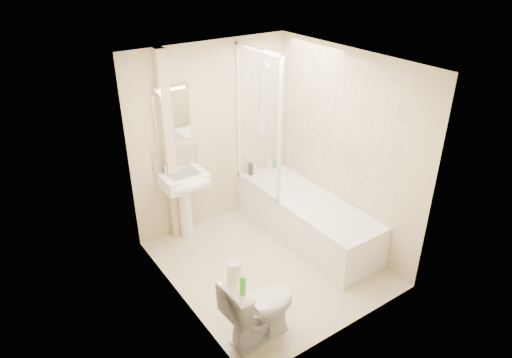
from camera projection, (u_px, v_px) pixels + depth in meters
floor at (268, 264)px, 5.44m from camera, size 2.50×2.50×0.00m
wall_back at (211, 137)px, 5.79m from camera, size 2.20×0.02×2.40m
wall_left at (176, 204)px, 4.32m from camera, size 0.02×2.50×2.40m
wall_right at (344, 150)px, 5.43m from camera, size 0.02×2.50×2.40m
ceiling at (271, 62)px, 4.32m from camera, size 2.20×2.50×0.02m
tile_back at (260, 110)px, 6.05m from camera, size 0.70×0.01×1.75m
tile_right at (333, 128)px, 5.46m from camera, size 0.01×2.10×1.75m
pipe_boxing at (169, 150)px, 5.43m from camera, size 0.12×0.12×2.40m
splashback at (176, 160)px, 5.60m from camera, size 0.60×0.02×0.30m
mirror at (172, 117)px, 5.34m from camera, size 0.46×0.01×0.60m
strip_light at (170, 87)px, 5.15m from camera, size 0.42×0.07×0.07m
bathtub at (307, 216)px, 5.82m from camera, size 0.70×2.10×0.55m
shower_screen at (258, 123)px, 5.54m from camera, size 0.04×0.92×1.80m
shower_fixture at (262, 102)px, 5.96m from camera, size 0.10×0.16×0.99m
pedestal_sink at (186, 188)px, 5.57m from camera, size 0.54×0.49×1.04m
bottle_black_a at (251, 169)px, 6.25m from camera, size 0.06×0.06×0.17m
bottle_white_a at (255, 169)px, 6.29m from camera, size 0.06×0.06×0.14m
bottle_cream at (268, 164)px, 6.41m from camera, size 0.05×0.05×0.15m
bottle_white_b at (269, 165)px, 6.43m from camera, size 0.06×0.06×0.12m
bottle_green at (275, 164)px, 6.48m from camera, size 0.07×0.07×0.10m
toilet at (260, 307)px, 4.28m from camera, size 0.48×0.76×0.73m
toilet_roll_lower at (232, 275)px, 4.04m from camera, size 0.10×0.10×0.11m
toilet_roll_upper at (234, 267)px, 3.98m from camera, size 0.12×0.12×0.10m
green_bottle at (243, 285)px, 3.87m from camera, size 0.06×0.06×0.19m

